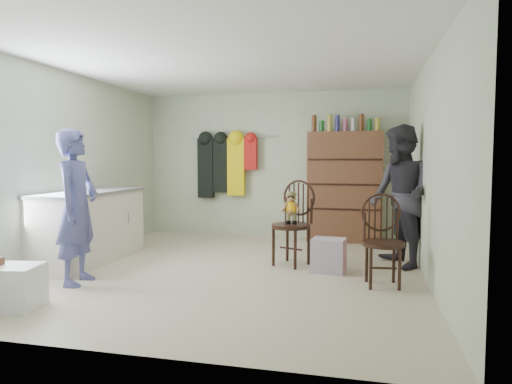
% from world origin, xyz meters
% --- Properties ---
extents(ground_plane, '(5.00, 5.00, 0.00)m').
position_xyz_m(ground_plane, '(0.00, 0.00, 0.00)').
color(ground_plane, beige).
rests_on(ground_plane, ground).
extents(room_walls, '(5.00, 5.00, 5.00)m').
position_xyz_m(room_walls, '(0.00, 0.53, 1.58)').
color(room_walls, beige).
rests_on(room_walls, ground).
extents(counter, '(0.64, 1.86, 0.94)m').
position_xyz_m(counter, '(-1.95, 0.00, 0.47)').
color(counter, silver).
rests_on(counter, ground).
extents(plastic_tub, '(0.48, 0.46, 0.39)m').
position_xyz_m(plastic_tub, '(-1.52, -1.83, 0.20)').
color(plastic_tub, white).
rests_on(plastic_tub, ground).
extents(chair_front, '(0.63, 0.63, 1.09)m').
position_xyz_m(chair_front, '(0.68, 0.46, 0.62)').
color(chair_front, black).
rests_on(chair_front, ground).
extents(chair_far, '(0.49, 0.49, 0.99)m').
position_xyz_m(chair_far, '(1.76, -0.26, 0.53)').
color(chair_far, black).
rests_on(chair_far, ground).
extents(striped_bag, '(0.42, 0.34, 0.41)m').
position_xyz_m(striped_bag, '(1.16, 0.17, 0.20)').
color(striped_bag, '#E5727F').
rests_on(striped_bag, ground).
extents(person_left, '(0.48, 0.66, 1.68)m').
position_xyz_m(person_left, '(-1.47, -0.96, 0.84)').
color(person_left, '#4C508C').
rests_on(person_left, ground).
extents(person_right, '(0.95, 1.06, 1.79)m').
position_xyz_m(person_right, '(2.00, 0.65, 0.90)').
color(person_right, '#2D2B33').
rests_on(person_right, ground).
extents(dresser, '(1.20, 0.39, 2.07)m').
position_xyz_m(dresser, '(1.25, 2.30, 0.92)').
color(dresser, brown).
rests_on(dresser, ground).
extents(coat_rack, '(1.42, 0.12, 1.09)m').
position_xyz_m(coat_rack, '(-0.83, 2.38, 1.25)').
color(coat_rack, '#99999E').
rests_on(coat_rack, ground).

